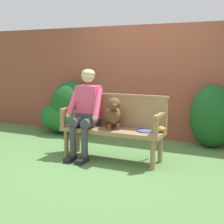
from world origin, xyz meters
name	(u,v)px	position (x,y,z in m)	size (l,w,h in m)	color
ground_plane	(112,160)	(0.00, 0.00, 0.00)	(40.00, 40.00, 0.00)	#4C753D
brick_garden_fence	(149,82)	(0.00, 1.68, 1.06)	(8.00, 0.30, 2.13)	brown
hedge_bush_far_right	(66,114)	(-1.67, 1.33, 0.37)	(0.84, 0.74, 0.75)	#286B2D
hedge_bush_mid_left	(66,117)	(-1.63, 1.27, 0.33)	(1.14, 0.85, 0.66)	#1E5B23
hedge_bush_far_left	(72,107)	(-1.51, 1.31, 0.53)	(0.90, 0.83, 1.06)	#194C1E
hedge_bush_mid_right	(212,116)	(1.25, 1.34, 0.54)	(0.76, 0.61, 1.08)	#194C1E
garden_bench	(112,133)	(0.00, 0.00, 0.41)	(1.55, 0.47, 0.48)	#93704C
bench_backrest	(118,110)	(0.00, 0.21, 0.73)	(1.59, 0.06, 0.50)	#93704C
bench_armrest_left_end	(67,113)	(-0.73, -0.08, 0.68)	(0.06, 0.47, 0.28)	#93704C
bench_armrest_right_end	(158,120)	(0.73, -0.08, 0.68)	(0.06, 0.47, 0.28)	#93704C
person_seated	(86,109)	(-0.43, -0.01, 0.75)	(0.56, 0.64, 1.35)	black
dog_on_bench	(113,113)	(0.03, -0.03, 0.72)	(0.37, 0.47, 0.48)	brown
tennis_racket	(148,130)	(0.53, 0.08, 0.49)	(0.36, 0.58, 0.03)	blue
baseball_glove	(158,129)	(0.68, 0.09, 0.52)	(0.22, 0.17, 0.09)	#9E6B2D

